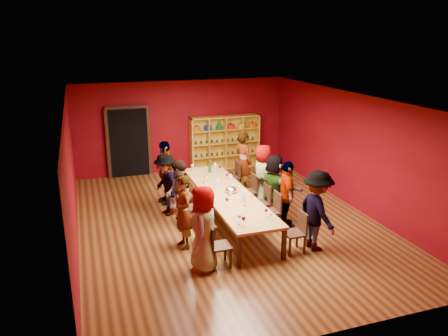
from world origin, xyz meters
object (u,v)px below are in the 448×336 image
(person_right_0, at_px, (317,211))
(spittoon_bowl, at_px, (231,190))
(person_left_0, at_px, (204,228))
(person_right_4, at_px, (243,161))
(chair_person_right_3, at_px, (250,189))
(person_right_3, at_px, (263,176))
(chair_person_left_2, at_px, (189,205))
(person_left_3, at_px, (166,184))
(wine_bottle, at_px, (210,168))
(chair_person_left_1, at_px, (202,223))
(chair_person_left_4, at_px, (175,184))
(chair_person_left_3, at_px, (182,194))
(chair_person_right_4, at_px, (234,175))
(person_right_2, at_px, (274,186))
(chair_person_left_0, at_px, (216,244))
(shelving_unit, at_px, (225,140))
(tasting_table, at_px, (227,195))
(person_right_1, at_px, (287,194))
(chair_person_right_1, at_px, (273,209))
(person_left_2, at_px, (179,194))
(person_left_1, at_px, (183,212))
(chair_person_right_2, at_px, (263,200))
(chair_person_right_0, at_px, (298,230))
(person_left_4, at_px, (165,172))

(person_right_0, relative_size, spittoon_bowl, 6.11)
(person_left_0, relative_size, person_right_4, 0.98)
(chair_person_right_3, distance_m, person_right_3, 0.48)
(chair_person_left_2, xyz_separation_m, person_left_3, (-0.39, 0.79, 0.31))
(person_right_0, bearing_deg, wine_bottle, 16.38)
(chair_person_left_1, distance_m, chair_person_left_4, 2.69)
(chair_person_left_3, xyz_separation_m, person_left_3, (-0.39, -0.00, 0.31))
(person_left_0, relative_size, person_left_3, 1.07)
(person_right_4, bearing_deg, chair_person_right_4, 73.09)
(chair_person_left_2, xyz_separation_m, person_right_2, (2.10, -0.26, 0.33))
(chair_person_left_0, distance_m, person_left_3, 2.95)
(shelving_unit, xyz_separation_m, person_right_3, (-0.14, -3.60, -0.15))
(person_right_3, bearing_deg, tasting_table, 124.00)
(wine_bottle, bearing_deg, person_right_1, -63.89)
(tasting_table, bearing_deg, chair_person_left_4, 117.90)
(tasting_table, distance_m, chair_person_right_1, 1.18)
(tasting_table, height_order, person_left_0, person_left_0)
(person_left_2, bearing_deg, chair_person_left_1, 22.78)
(chair_person_left_3, xyz_separation_m, person_right_0, (2.26, -2.86, 0.38))
(spittoon_bowl, bearing_deg, person_right_0, -57.21)
(chair_person_left_1, height_order, chair_person_left_3, same)
(tasting_table, distance_m, spittoon_bowl, 0.16)
(person_left_3, height_order, chair_person_left_4, person_left_3)
(spittoon_bowl, bearing_deg, person_left_1, -145.81)
(chair_person_left_3, height_order, person_right_4, person_right_4)
(chair_person_right_1, bearing_deg, chair_person_left_3, 138.12)
(chair_person_left_0, height_order, chair_person_right_4, same)
(tasting_table, bearing_deg, person_right_1, -29.74)
(chair_person_left_4, bearing_deg, chair_person_right_1, -53.22)
(chair_person_left_3, relative_size, chair_person_right_2, 1.00)
(person_left_1, height_order, person_right_3, person_right_3)
(chair_person_right_0, height_order, person_right_1, person_right_1)
(chair_person_left_2, xyz_separation_m, chair_person_right_4, (1.82, 1.87, 0.00))
(person_right_0, bearing_deg, person_right_3, -0.95)
(chair_person_right_0, bearing_deg, chair_person_left_1, 152.07)
(chair_person_left_0, distance_m, person_right_0, 2.29)
(chair_person_left_0, relative_size, chair_person_left_2, 1.00)
(shelving_unit, relative_size, person_right_2, 1.46)
(chair_person_left_1, relative_size, chair_person_right_3, 1.00)
(chair_person_right_2, bearing_deg, spittoon_bowl, 171.28)
(chair_person_left_1, height_order, person_right_1, person_right_1)
(chair_person_left_4, distance_m, wine_bottle, 1.06)
(chair_person_left_1, xyz_separation_m, chair_person_left_3, (0.00, 1.89, 0.00))
(spittoon_bowl, bearing_deg, person_right_4, 61.50)
(chair_person_left_4, height_order, person_right_1, person_right_1)
(chair_person_right_0, bearing_deg, person_left_1, 156.56)
(person_right_1, bearing_deg, chair_person_left_0, 134.02)
(shelving_unit, bearing_deg, person_left_4, -134.50)
(shelving_unit, bearing_deg, person_left_2, -121.41)
(person_left_3, distance_m, chair_person_right_3, 2.24)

